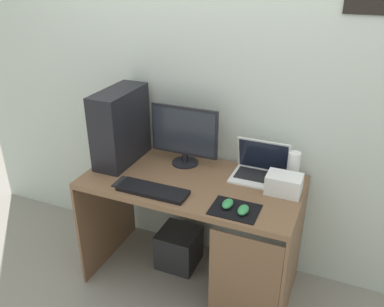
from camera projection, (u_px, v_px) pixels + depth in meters
ground_plane at (192, 277)px, 2.81m from camera, size 8.00×8.00×0.00m
wall_back at (215, 81)px, 2.55m from camera, size 4.00×0.05×2.60m
desk at (194, 205)px, 2.52m from camera, size 1.33×0.67×0.78m
pc_tower at (121, 126)px, 2.61m from camera, size 0.19×0.45×0.49m
monitor at (184, 135)px, 2.57m from camera, size 0.45×0.17×0.40m
laptop at (260, 170)px, 2.48m from camera, size 0.33×0.24×0.23m
speaker at (293, 167)px, 2.42m from camera, size 0.07×0.07×0.19m
projector at (284, 184)px, 2.31m from camera, size 0.20×0.14×0.11m
keyboard at (153, 190)px, 2.33m from camera, size 0.42×0.14×0.02m
mousepad at (235, 209)px, 2.17m from camera, size 0.26×0.20×0.00m
mouse_left at (228, 204)px, 2.19m from camera, size 0.06×0.10×0.03m
mouse_right at (243, 210)px, 2.13m from camera, size 0.06×0.10×0.03m
cell_phone at (122, 182)px, 2.43m from camera, size 0.07×0.13×0.01m
subwoofer at (179, 247)px, 2.88m from camera, size 0.27×0.27×0.27m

